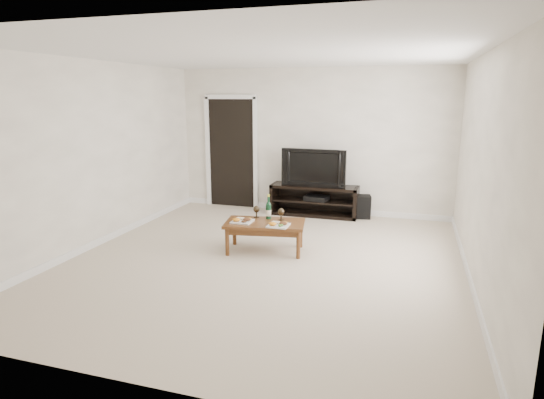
{
  "coord_description": "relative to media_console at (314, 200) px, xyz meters",
  "views": [
    {
      "loc": [
        1.76,
        -5.32,
        2.12
      ],
      "look_at": [
        -0.07,
        0.57,
        0.7
      ],
      "focal_mm": 30.0,
      "sensor_mm": 36.0,
      "label": 1
    }
  ],
  "objects": [
    {
      "name": "floor",
      "position": [
        -0.13,
        -2.5,
        -0.28
      ],
      "size": [
        5.5,
        5.5,
        0.0
      ],
      "primitive_type": "plane",
      "color": "#C1B29B",
      "rests_on": "ground"
    },
    {
      "name": "back_wall",
      "position": [
        -0.13,
        0.27,
        1.02
      ],
      "size": [
        5.0,
        0.04,
        2.6
      ],
      "primitive_type": "cube",
      "color": "white",
      "rests_on": "ground"
    },
    {
      "name": "ceiling",
      "position": [
        -0.13,
        -2.5,
        2.35
      ],
      "size": [
        5.0,
        5.5,
        0.04
      ],
      "primitive_type": "cube",
      "color": "white",
      "rests_on": "back_wall"
    },
    {
      "name": "doorway",
      "position": [
        -1.68,
        0.24,
        0.75
      ],
      "size": [
        0.9,
        0.02,
        2.05
      ],
      "primitive_type": "cube",
      "color": "black",
      "rests_on": "ground"
    },
    {
      "name": "media_console",
      "position": [
        0.0,
        0.0,
        0.0
      ],
      "size": [
        1.56,
        0.45,
        0.55
      ],
      "primitive_type": "cube",
      "color": "black",
      "rests_on": "ground"
    },
    {
      "name": "television",
      "position": [
        0.0,
        0.0,
        0.61
      ],
      "size": [
        1.15,
        0.2,
        0.66
      ],
      "primitive_type": "imported",
      "rotation": [
        0.0,
        0.0,
        -0.04
      ],
      "color": "black",
      "rests_on": "media_console"
    },
    {
      "name": "av_receiver",
      "position": [
        0.04,
        -0.01,
        0.05
      ],
      "size": [
        0.44,
        0.36,
        0.08
      ],
      "primitive_type": "cube",
      "rotation": [
        0.0,
        0.0,
        -0.16
      ],
      "color": "black",
      "rests_on": "media_console"
    },
    {
      "name": "subwoofer",
      "position": [
        0.86,
        0.09,
        -0.07
      ],
      "size": [
        0.31,
        0.31,
        0.4
      ],
      "primitive_type": "cube",
      "rotation": [
        0.0,
        0.0,
        0.19
      ],
      "color": "black",
      "rests_on": "ground"
    },
    {
      "name": "coffee_table",
      "position": [
        -0.24,
        -2.11,
        -0.07
      ],
      "size": [
        1.17,
        0.77,
        0.42
      ],
      "primitive_type": "cube",
      "rotation": [
        0.0,
        0.0,
        0.17
      ],
      "color": "brown",
      "rests_on": "ground"
    },
    {
      "name": "plate_left",
      "position": [
        -0.54,
        -2.2,
        0.18
      ],
      "size": [
        0.27,
        0.27,
        0.07
      ],
      "primitive_type": "cube",
      "color": "white",
      "rests_on": "coffee_table"
    },
    {
      "name": "plate_right",
      "position": [
        -0.01,
        -2.25,
        0.18
      ],
      "size": [
        0.27,
        0.27,
        0.07
      ],
      "primitive_type": "cube",
      "color": "white",
      "rests_on": "coffee_table"
    },
    {
      "name": "wine_bottle",
      "position": [
        -0.25,
        -1.94,
        0.32
      ],
      "size": [
        0.07,
        0.07,
        0.35
      ],
      "primitive_type": "cylinder",
      "color": "#0E341C",
      "rests_on": "coffee_table"
    },
    {
      "name": "goblet_left",
      "position": [
        -0.43,
        -1.91,
        0.23
      ],
      "size": [
        0.09,
        0.09,
        0.17
      ],
      "primitive_type": null,
      "color": "#342A1C",
      "rests_on": "coffee_table"
    },
    {
      "name": "goblet_right",
      "position": [
        -0.06,
        -1.95,
        0.23
      ],
      "size": [
        0.09,
        0.09,
        0.17
      ],
      "primitive_type": null,
      "color": "#342A1C",
      "rests_on": "coffee_table"
    }
  ]
}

